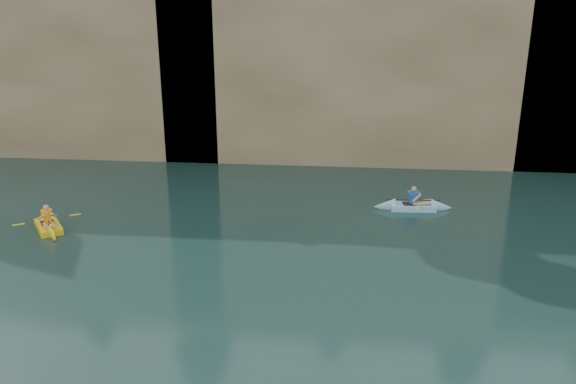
# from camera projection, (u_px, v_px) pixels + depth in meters

# --- Properties ---
(cliff) EXTENTS (70.00, 16.00, 12.00)m
(cliff) POSITION_uv_depth(u_px,v_px,m) (348.00, 45.00, 37.04)
(cliff) COLOR tan
(cliff) RESTS_ON ground
(cliff_slab_center) EXTENTS (24.00, 2.40, 11.40)m
(cliff_slab_center) POSITION_uv_depth(u_px,v_px,m) (384.00, 59.00, 29.93)
(cliff_slab_center) COLOR #98825C
(cliff_slab_center) RESTS_ON ground
(sea_cave_west) EXTENTS (4.50, 1.00, 4.00)m
(sea_cave_west) POSITION_uv_depth(u_px,v_px,m) (32.00, 123.00, 32.43)
(sea_cave_west) COLOR black
(sea_cave_west) RESTS_ON ground
(sea_cave_center) EXTENTS (3.50, 1.00, 3.20)m
(sea_cave_center) POSITION_uv_depth(u_px,v_px,m) (272.00, 135.00, 31.16)
(sea_cave_center) COLOR black
(sea_cave_center) RESTS_ON ground
(sea_cave_east) EXTENTS (5.00, 1.00, 4.50)m
(sea_cave_east) POSITION_uv_depth(u_px,v_px,m) (535.00, 128.00, 29.57)
(sea_cave_east) COLOR black
(sea_cave_east) RESTS_ON ground
(kayaker_yellow) EXTENTS (2.47, 2.91, 1.26)m
(kayaker_yellow) POSITION_uv_depth(u_px,v_px,m) (48.00, 226.00, 21.82)
(kayaker_yellow) COLOR yellow
(kayaker_yellow) RESTS_ON ground
(kayaker_ltblue_mid) EXTENTS (3.39, 2.50, 1.28)m
(kayaker_ltblue_mid) POSITION_uv_depth(u_px,v_px,m) (413.00, 206.00, 24.05)
(kayaker_ltblue_mid) COLOR #7EBFD3
(kayaker_ltblue_mid) RESTS_ON ground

